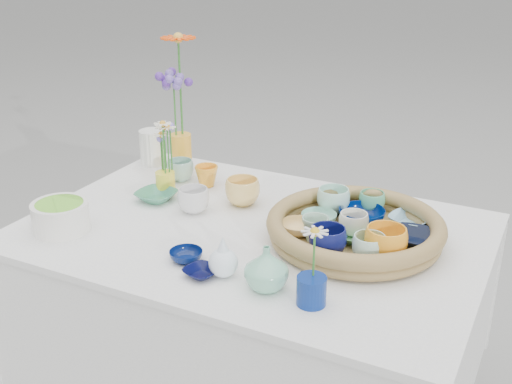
% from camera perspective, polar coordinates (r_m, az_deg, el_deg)
% --- Properties ---
extents(wicker_tray, '(0.47, 0.47, 0.08)m').
position_cam_1_polar(wicker_tray, '(1.72, 8.80, -3.31)').
color(wicker_tray, olive).
rests_on(wicker_tray, display_table).
extents(tray_ceramic_0, '(0.14, 0.14, 0.04)m').
position_cam_1_polar(tray_ceramic_0, '(1.81, 9.37, -2.13)').
color(tray_ceramic_0, '#001550').
rests_on(tray_ceramic_0, wicker_tray).
extents(tray_ceramic_1, '(0.12, 0.12, 0.03)m').
position_cam_1_polar(tray_ceramic_1, '(1.72, 13.95, -4.01)').
color(tray_ceramic_1, black).
rests_on(tray_ceramic_1, wicker_tray).
extents(tray_ceramic_2, '(0.13, 0.13, 0.08)m').
position_cam_1_polar(tray_ceramic_2, '(1.62, 11.45, -4.49)').
color(tray_ceramic_2, '#FFA224').
rests_on(tray_ceramic_2, wicker_tray).
extents(tray_ceramic_3, '(0.13, 0.13, 0.03)m').
position_cam_1_polar(tray_ceramic_3, '(1.70, 9.03, -3.96)').
color(tray_ceramic_3, '#44814C').
rests_on(tray_ceramic_3, wicker_tray).
extents(tray_ceramic_4, '(0.07, 0.07, 0.07)m').
position_cam_1_polar(tray_ceramic_4, '(1.69, 5.26, -3.28)').
color(tray_ceramic_4, '#95BAA2').
rests_on(tray_ceramic_4, wicker_tray).
extents(tray_ceramic_5, '(0.10, 0.10, 0.03)m').
position_cam_1_polar(tray_ceramic_5, '(1.79, 5.61, -2.38)').
color(tray_ceramic_5, '#86C8B2').
rests_on(tray_ceramic_5, wicker_tray).
extents(tray_ceramic_6, '(0.11, 0.11, 0.07)m').
position_cam_1_polar(tray_ceramic_6, '(1.85, 6.88, -0.77)').
color(tray_ceramic_6, '#ACE3D0').
rests_on(tray_ceramic_6, wicker_tray).
extents(tray_ceramic_7, '(0.09, 0.09, 0.06)m').
position_cam_1_polar(tray_ceramic_7, '(1.73, 8.66, -2.82)').
color(tray_ceramic_7, white).
rests_on(tray_ceramic_7, wicker_tray).
extents(tray_ceramic_8, '(0.14, 0.14, 0.03)m').
position_cam_1_polar(tray_ceramic_8, '(1.82, 13.54, -2.45)').
color(tray_ceramic_8, '#88BDDB').
rests_on(tray_ceramic_8, wicker_tray).
extents(tray_ceramic_9, '(0.11, 0.11, 0.08)m').
position_cam_1_polar(tray_ceramic_9, '(1.61, 6.39, -4.38)').
color(tray_ceramic_9, '#0E1352').
rests_on(tray_ceramic_9, wicker_tray).
extents(tray_ceramic_10, '(0.12, 0.12, 0.03)m').
position_cam_1_polar(tray_ceramic_10, '(1.73, 3.82, -3.20)').
color(tray_ceramic_10, '#FECE7C').
rests_on(tray_ceramic_10, wicker_tray).
extents(tray_ceramic_11, '(0.10, 0.10, 0.07)m').
position_cam_1_polar(tray_ceramic_11, '(1.61, 10.01, -4.90)').
color(tray_ceramic_11, silver).
rests_on(tray_ceramic_11, wicker_tray).
extents(tray_ceramic_12, '(0.08, 0.08, 0.06)m').
position_cam_1_polar(tray_ceramic_12, '(1.88, 10.26, -0.87)').
color(tray_ceramic_12, '#4EAA7D').
rests_on(tray_ceramic_12, wicker_tray).
extents(loose_ceramic_0, '(0.09, 0.09, 0.07)m').
position_cam_1_polar(loose_ceramic_0, '(2.08, -4.41, 1.43)').
color(loose_ceramic_0, '#FCA428').
rests_on(loose_ceramic_0, display_table).
extents(loose_ceramic_1, '(0.14, 0.14, 0.08)m').
position_cam_1_polar(loose_ceramic_1, '(1.94, -1.21, 0.02)').
color(loose_ceramic_1, '#F4C96A').
rests_on(loose_ceramic_1, display_table).
extents(loose_ceramic_2, '(0.13, 0.13, 0.03)m').
position_cam_1_polar(loose_ceramic_2, '(2.00, -8.86, -0.35)').
color(loose_ceramic_2, '#3B8865').
rests_on(loose_ceramic_2, display_table).
extents(loose_ceramic_3, '(0.12, 0.12, 0.07)m').
position_cam_1_polar(loose_ceramic_3, '(1.90, -5.59, -0.73)').
color(loose_ceramic_3, silver).
rests_on(loose_ceramic_3, display_table).
extents(loose_ceramic_4, '(0.11, 0.11, 0.03)m').
position_cam_1_polar(loose_ceramic_4, '(1.64, -6.24, -5.65)').
color(loose_ceramic_4, '#06154A').
rests_on(loose_ceramic_4, display_table).
extents(loose_ceramic_5, '(0.10, 0.10, 0.07)m').
position_cam_1_polar(loose_ceramic_5, '(2.14, -6.75, 1.93)').
color(loose_ceramic_5, '#91BEAD').
rests_on(loose_ceramic_5, display_table).
extents(loose_ceramic_6, '(0.10, 0.10, 0.02)m').
position_cam_1_polar(loose_ceramic_6, '(1.57, -4.89, -7.13)').
color(loose_ceramic_6, black).
rests_on(loose_ceramic_6, display_table).
extents(fluted_bowl, '(0.20, 0.20, 0.08)m').
position_cam_1_polar(fluted_bowl, '(1.85, -16.96, -2.11)').
color(fluted_bowl, white).
rests_on(fluted_bowl, display_table).
extents(bud_vase_paleblue, '(0.07, 0.07, 0.11)m').
position_cam_1_polar(bud_vase_paleblue, '(1.54, -2.94, -5.67)').
color(bud_vase_paleblue, white).
rests_on(bud_vase_paleblue, display_table).
extents(bud_vase_seafoam, '(0.14, 0.14, 0.11)m').
position_cam_1_polar(bud_vase_seafoam, '(1.49, 0.93, -6.77)').
color(bud_vase_seafoam, '#7BC6A2').
rests_on(bud_vase_seafoam, display_table).
extents(bud_vase_cobalt, '(0.08, 0.08, 0.07)m').
position_cam_1_polar(bud_vase_cobalt, '(1.45, 4.95, -8.73)').
color(bud_vase_cobalt, navy).
rests_on(bud_vase_cobalt, display_table).
extents(single_daisy, '(0.08, 0.08, 0.13)m').
position_cam_1_polar(single_daisy, '(1.41, 5.18, -5.50)').
color(single_daisy, silver).
rests_on(single_daisy, bud_vase_cobalt).
extents(tall_vase_yellow, '(0.08, 0.08, 0.13)m').
position_cam_1_polar(tall_vase_yellow, '(2.21, -6.65, 3.48)').
color(tall_vase_yellow, yellow).
rests_on(tall_vase_yellow, display_table).
extents(gerbera, '(0.16, 0.16, 0.34)m').
position_cam_1_polar(gerbera, '(2.15, -6.74, 9.24)').
color(gerbera, '#FF4A08').
rests_on(gerbera, tall_vase_yellow).
extents(hydrangea, '(0.08, 0.08, 0.26)m').
position_cam_1_polar(hydrangea, '(2.16, -7.23, 7.39)').
color(hydrangea, '#542B98').
rests_on(hydrangea, tall_vase_yellow).
extents(white_pitcher, '(0.15, 0.12, 0.12)m').
position_cam_1_polar(white_pitcher, '(2.30, -9.18, 3.96)').
color(white_pitcher, white).
rests_on(white_pitcher, display_table).
extents(daisy_cup, '(0.07, 0.07, 0.07)m').
position_cam_1_polar(daisy_cup, '(2.05, -8.06, 0.89)').
color(daisy_cup, yellow).
rests_on(daisy_cup, display_table).
extents(daisy_posy, '(0.09, 0.09, 0.17)m').
position_cam_1_polar(daisy_posy, '(2.03, -8.15, 4.12)').
color(daisy_posy, white).
rests_on(daisy_posy, daisy_cup).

